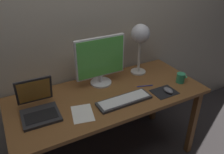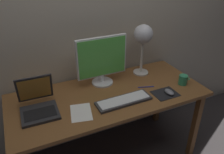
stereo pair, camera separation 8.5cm
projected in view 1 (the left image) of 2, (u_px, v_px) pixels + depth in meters
name	position (u px, v px, depth m)	size (l,w,h in m)	color
back_wall	(86.00, 15.00, 1.90)	(4.80, 0.06, 2.60)	#B2A893
desk	(109.00, 102.00, 1.90)	(1.60, 0.70, 0.74)	brown
monitor	(100.00, 60.00, 1.91)	(0.44, 0.19, 0.43)	silver
keyboard_main	(124.00, 100.00, 1.76)	(0.44, 0.14, 0.03)	#38383A
laptop	(38.00, 104.00, 1.63)	(0.27, 0.32, 0.25)	#28282B
desk_lamp	(140.00, 37.00, 2.03)	(0.17, 0.17, 0.47)	beige
mousepad	(164.00, 92.00, 1.89)	(0.20, 0.16, 0.00)	black
mouse	(168.00, 90.00, 1.87)	(0.06, 0.10, 0.03)	slate
coffee_mug	(181.00, 78.00, 2.01)	(0.11, 0.07, 0.09)	#339966
paper_sheet_by_keyboard	(83.00, 113.00, 1.64)	(0.15, 0.21, 0.00)	white
pen	(145.00, 86.00, 1.97)	(0.01, 0.01, 0.14)	#2633A5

